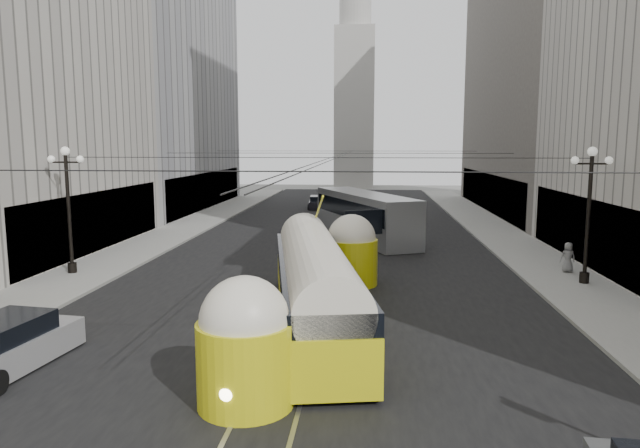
% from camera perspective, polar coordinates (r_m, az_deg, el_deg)
% --- Properties ---
extents(road, '(20.00, 85.00, 0.02)m').
position_cam_1_polar(road, '(42.32, 1.59, -1.05)').
color(road, black).
rests_on(road, ground).
extents(sidewalk_left, '(4.00, 72.00, 0.15)m').
position_cam_1_polar(sidewalk_left, '(47.93, -12.62, -0.08)').
color(sidewalk_left, gray).
rests_on(sidewalk_left, ground).
extents(sidewalk_right, '(4.00, 72.00, 0.15)m').
position_cam_1_polar(sidewalk_right, '(46.68, 16.73, -0.44)').
color(sidewalk_right, gray).
rests_on(sidewalk_right, ground).
extents(rail_left, '(0.12, 85.00, 0.04)m').
position_cam_1_polar(rail_left, '(42.37, 0.58, -1.03)').
color(rail_left, gray).
rests_on(rail_left, ground).
extents(rail_right, '(0.12, 85.00, 0.04)m').
position_cam_1_polar(rail_right, '(42.28, 2.61, -1.06)').
color(rail_right, gray).
rests_on(rail_right, ground).
extents(building_left_far, '(12.60, 28.60, 28.60)m').
position_cam_1_polar(building_left_far, '(61.95, -16.88, 14.76)').
color(building_left_far, '#999999').
rests_on(building_left_far, ground).
extents(building_right_far, '(12.60, 32.60, 32.60)m').
position_cam_1_polar(building_right_far, '(60.63, 22.72, 16.56)').
color(building_right_far, '#514C47').
rests_on(building_right_far, ground).
extents(distant_tower, '(6.00, 6.00, 31.36)m').
position_cam_1_polar(distant_tower, '(89.65, 3.48, 13.29)').
color(distant_tower, '#B2AFA8').
rests_on(distant_tower, ground).
extents(lamppost_left_mid, '(1.86, 0.44, 6.37)m').
position_cam_1_polar(lamppost_left_mid, '(31.24, -23.87, 1.99)').
color(lamppost_left_mid, black).
rests_on(lamppost_left_mid, sidewalk_left).
extents(lamppost_right_mid, '(1.86, 0.44, 6.37)m').
position_cam_1_polar(lamppost_right_mid, '(29.20, 25.29, 1.54)').
color(lamppost_right_mid, black).
rests_on(lamppost_right_mid, sidewalk_right).
extents(catenary, '(25.00, 72.00, 0.23)m').
position_cam_1_polar(catenary, '(40.79, 1.71, 6.92)').
color(catenary, black).
rests_on(catenary, ground).
extents(streetcar, '(4.75, 15.46, 3.42)m').
position_cam_1_polar(streetcar, '(20.77, -0.57, -5.84)').
color(streetcar, '#CDC811').
rests_on(streetcar, ground).
extents(city_bus, '(7.57, 13.21, 3.24)m').
position_cam_1_polar(city_bus, '(40.27, 4.46, 1.02)').
color(city_bus, '#A0A2A5').
rests_on(city_bus, ground).
extents(sedan_silver, '(2.61, 5.12, 1.55)m').
position_cam_1_polar(sedan_silver, '(19.55, -29.07, -10.71)').
color(sedan_silver, '#9F9FA4').
rests_on(sedan_silver, ground).
extents(sedan_white_far, '(2.75, 4.99, 1.49)m').
position_cam_1_polar(sedan_white_far, '(55.40, 6.34, 1.75)').
color(sedan_white_far, silver).
rests_on(sedan_white_far, ground).
extents(sedan_dark_far, '(1.99, 4.28, 1.32)m').
position_cam_1_polar(sedan_dark_far, '(59.36, -0.23, 2.14)').
color(sedan_dark_far, black).
rests_on(sedan_dark_far, ground).
extents(pedestrian_sidewalk_right, '(0.77, 0.48, 1.54)m').
position_cam_1_polar(pedestrian_sidewalk_right, '(31.73, 23.55, -3.07)').
color(pedestrian_sidewalk_right, slate).
rests_on(pedestrian_sidewalk_right, sidewalk_right).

